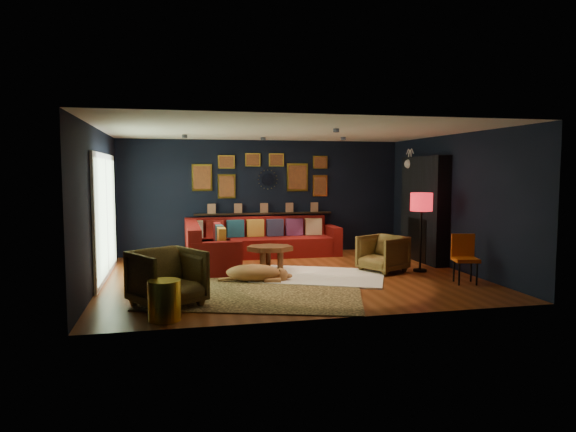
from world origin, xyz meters
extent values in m
plane|color=brown|center=(0.00, 0.00, 0.00)|extent=(6.50, 6.50, 0.00)
plane|color=black|center=(0.00, 2.75, 1.30)|extent=(6.50, 0.00, 6.50)
plane|color=black|center=(0.00, -2.75, 1.30)|extent=(6.50, 0.00, 6.50)
plane|color=black|center=(-3.25, 0.00, 1.30)|extent=(0.00, 5.50, 5.50)
plane|color=black|center=(3.25, 0.00, 1.30)|extent=(0.00, 5.50, 5.50)
plane|color=white|center=(0.00, 0.00, 2.60)|extent=(6.50, 6.50, 0.00)
cube|color=maroon|center=(-0.20, 2.25, 0.21)|extent=(3.20, 0.95, 0.42)
cube|color=maroon|center=(-0.20, 2.60, 0.63)|extent=(3.20, 0.24, 0.46)
cube|color=maroon|center=(1.50, 2.25, 0.32)|extent=(0.22, 0.95, 0.64)
cube|color=maroon|center=(-1.32, 1.15, 0.21)|extent=(0.95, 2.20, 0.42)
cube|color=maroon|center=(-1.68, 1.15, 0.63)|extent=(0.24, 2.20, 0.46)
cube|color=maroon|center=(-1.32, 0.15, 0.32)|extent=(0.95, 0.22, 0.64)
cube|color=#C9B299|center=(-1.60, 2.40, 0.62)|extent=(0.38, 0.14, 0.38)
cube|color=maroon|center=(-1.15, 2.40, 0.62)|extent=(0.38, 0.14, 0.38)
cube|color=navy|center=(-0.70, 2.40, 0.62)|extent=(0.38, 0.14, 0.38)
cube|color=#B5812D|center=(-0.25, 2.40, 0.62)|extent=(0.38, 0.14, 0.38)
cube|color=#282742|center=(0.20, 2.40, 0.62)|extent=(0.38, 0.14, 0.38)
cube|color=#5D2751|center=(0.65, 2.40, 0.62)|extent=(0.38, 0.14, 0.38)
cube|color=tan|center=(1.10, 2.40, 0.62)|extent=(0.38, 0.14, 0.38)
cube|color=maroon|center=(-1.15, 1.85, 0.62)|extent=(0.14, 0.38, 0.38)
cube|color=#21424F|center=(-1.15, 1.35, 0.62)|extent=(0.14, 0.38, 0.38)
cube|color=gold|center=(-1.15, 0.85, 0.62)|extent=(0.14, 0.38, 0.38)
cube|color=black|center=(0.00, 2.68, 0.92)|extent=(3.20, 0.12, 0.04)
cube|color=yellow|center=(-1.40, 2.72, 1.75)|extent=(0.45, 0.03, 0.60)
cube|color=#995022|center=(-1.40, 2.70, 1.75)|extent=(0.38, 0.01, 0.51)
cube|color=yellow|center=(-0.85, 2.72, 1.55)|extent=(0.40, 0.03, 0.55)
cube|color=#995022|center=(-0.85, 2.70, 1.55)|extent=(0.34, 0.01, 0.47)
cube|color=yellow|center=(-0.85, 2.72, 2.10)|extent=(0.38, 0.03, 0.30)
cube|color=#995022|center=(-0.85, 2.70, 2.10)|extent=(0.32, 0.01, 0.25)
cube|color=yellow|center=(0.80, 2.72, 1.75)|extent=(0.50, 0.03, 0.65)
cube|color=#995022|center=(0.80, 2.70, 1.75)|extent=(0.42, 0.01, 0.55)
cube|color=yellow|center=(1.35, 2.72, 1.55)|extent=(0.35, 0.03, 0.50)
cube|color=#995022|center=(1.35, 2.70, 1.55)|extent=(0.30, 0.01, 0.42)
cube|color=yellow|center=(1.35, 2.72, 2.10)|extent=(0.35, 0.03, 0.30)
cube|color=#995022|center=(1.35, 2.70, 2.10)|extent=(0.30, 0.01, 0.25)
cube|color=yellow|center=(-0.25, 2.72, 2.15)|extent=(0.35, 0.03, 0.30)
cube|color=#995022|center=(-0.25, 2.70, 2.15)|extent=(0.30, 0.01, 0.25)
cube|color=yellow|center=(0.30, 2.72, 2.15)|extent=(0.35, 0.03, 0.30)
cube|color=#995022|center=(0.30, 2.70, 2.15)|extent=(0.30, 0.01, 0.25)
cylinder|color=silver|center=(0.10, 2.72, 1.70)|extent=(0.28, 0.03, 0.28)
cone|color=yellow|center=(0.32, 2.72, 1.70)|extent=(0.03, 0.16, 0.03)
cone|color=yellow|center=(0.30, 2.72, 1.78)|extent=(0.04, 0.16, 0.04)
cone|color=yellow|center=(0.26, 2.72, 1.86)|extent=(0.04, 0.16, 0.04)
cone|color=yellow|center=(0.18, 2.72, 1.90)|extent=(0.04, 0.16, 0.04)
cone|color=yellow|center=(0.10, 2.72, 1.92)|extent=(0.03, 0.16, 0.03)
cone|color=yellow|center=(0.02, 2.72, 1.90)|extent=(0.04, 0.16, 0.04)
cone|color=yellow|center=(-0.06, 2.72, 1.86)|extent=(0.04, 0.16, 0.04)
cone|color=yellow|center=(-0.10, 2.72, 1.78)|extent=(0.04, 0.16, 0.04)
cone|color=yellow|center=(-0.12, 2.72, 1.70)|extent=(0.03, 0.16, 0.03)
cone|color=yellow|center=(-0.10, 2.72, 1.62)|extent=(0.04, 0.16, 0.04)
cone|color=yellow|center=(-0.06, 2.72, 1.54)|extent=(0.04, 0.16, 0.04)
cone|color=yellow|center=(0.02, 2.72, 1.50)|extent=(0.04, 0.16, 0.04)
cone|color=yellow|center=(0.10, 2.72, 1.48)|extent=(0.03, 0.16, 0.03)
cone|color=yellow|center=(0.18, 2.72, 1.50)|extent=(0.04, 0.16, 0.04)
cone|color=yellow|center=(0.26, 2.72, 1.54)|extent=(0.04, 0.16, 0.04)
cone|color=yellow|center=(0.30, 2.72, 1.62)|extent=(0.04, 0.16, 0.04)
cube|color=black|center=(3.10, 0.90, 1.10)|extent=(0.30, 1.60, 2.20)
cube|color=black|center=(3.04, 0.90, 0.45)|extent=(0.20, 0.80, 0.90)
cone|color=white|center=(3.19, 1.40, 2.05)|extent=(0.35, 0.28, 0.28)
sphere|color=white|center=(2.97, 1.40, 2.05)|extent=(0.20, 0.20, 0.20)
cylinder|color=white|center=(2.99, 1.34, 2.22)|extent=(0.02, 0.10, 0.28)
cylinder|color=white|center=(2.99, 1.46, 2.22)|extent=(0.02, 0.10, 0.28)
cube|color=white|center=(-3.22, 0.60, 1.10)|extent=(0.04, 2.80, 2.20)
cube|color=#AED5A3|center=(-3.20, 0.60, 1.10)|extent=(0.01, 2.60, 2.00)
cube|color=white|center=(-3.19, 0.60, 1.10)|extent=(0.02, 0.06, 2.00)
cylinder|color=black|center=(-1.80, 1.20, 2.56)|extent=(0.10, 0.10, 0.06)
cylinder|color=black|center=(-0.20, 1.60, 2.56)|extent=(0.10, 0.10, 0.06)
cylinder|color=black|center=(1.40, 1.20, 2.56)|extent=(0.10, 0.10, 0.06)
cylinder|color=black|center=(0.60, -0.80, 2.56)|extent=(0.10, 0.10, 0.06)
cube|color=white|center=(0.52, -0.20, 0.02)|extent=(2.70, 2.40, 0.03)
cube|color=tan|center=(-0.80, -1.23, 0.01)|extent=(3.73, 3.15, 0.02)
cylinder|color=brown|center=(-0.43, 0.39, 0.21)|extent=(0.11, 0.11, 0.36)
cylinder|color=brown|center=(-0.09, 0.39, 0.21)|extent=(0.11, 0.11, 0.36)
cylinder|color=brown|center=(-0.26, 0.78, 0.21)|extent=(0.11, 0.11, 0.36)
cylinder|color=maroon|center=(-1.30, 1.08, 0.21)|extent=(0.55, 0.55, 0.36)
imported|color=#A68338|center=(-2.14, -1.68, 0.44)|extent=(1.15, 1.13, 0.89)
imported|color=#A68338|center=(1.79, -0.01, 0.38)|extent=(0.95, 0.97, 0.76)
cylinder|color=yellow|center=(-2.17, -2.35, 0.26)|extent=(0.41, 0.41, 0.52)
cylinder|color=black|center=(2.57, -1.37, 0.20)|extent=(0.03, 0.03, 0.41)
cylinder|color=black|center=(2.86, -1.44, 0.20)|extent=(0.03, 0.03, 0.41)
cylinder|color=black|center=(2.64, -1.08, 0.20)|extent=(0.03, 0.03, 0.41)
cylinder|color=black|center=(2.93, -1.15, 0.20)|extent=(0.03, 0.03, 0.41)
cube|color=#E75A14|center=(2.75, -1.26, 0.41)|extent=(0.47, 0.47, 0.06)
cube|color=#E75A14|center=(2.79, -1.10, 0.63)|extent=(0.39, 0.14, 0.39)
cylinder|color=black|center=(2.50, -0.13, 0.02)|extent=(0.25, 0.25, 0.04)
cylinder|color=black|center=(2.50, -0.13, 0.64)|extent=(0.04, 0.04, 1.21)
cylinder|color=#B01219|center=(2.50, -0.13, 1.32)|extent=(0.41, 0.41, 0.34)
camera|label=1|loc=(-2.03, -8.93, 1.89)|focal=32.00mm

